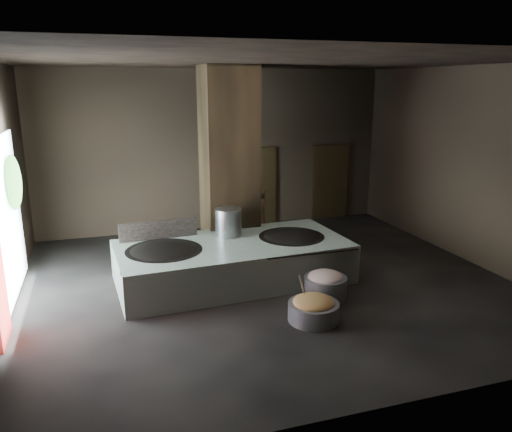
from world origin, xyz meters
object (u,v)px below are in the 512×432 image
object	(u,v)px
stock_pot	(228,222)
cook	(259,217)
hearth_platform	(233,261)
meat_basin	(325,288)
veg_basin	(313,312)
wok_right	(291,240)
wok_left	(164,254)

from	to	relation	value
stock_pot	cook	distance (m)	1.95
hearth_platform	meat_basin	world-z (taller)	hearth_platform
cook	meat_basin	xyz separation A→B (m)	(0.21, -3.56, -0.55)
cook	veg_basin	bearing A→B (deg)	55.83
stock_pot	wok_right	bearing A→B (deg)	-21.04
veg_basin	meat_basin	xyz separation A→B (m)	(0.59, 0.77, 0.06)
wok_right	cook	xyz separation A→B (m)	(-0.11, 2.01, 0.03)
hearth_platform	wok_right	bearing A→B (deg)	-1.32
stock_pot	cook	world-z (taller)	cook
cook	meat_basin	bearing A→B (deg)	64.19
cook	meat_basin	world-z (taller)	cook
hearth_platform	meat_basin	xyz separation A→B (m)	(1.45, -1.50, -0.19)
wok_right	cook	distance (m)	2.01
hearth_platform	veg_basin	bearing A→B (deg)	-72.63
veg_basin	hearth_platform	bearing A→B (deg)	110.80
cook	wok_left	bearing A→B (deg)	8.90
meat_basin	stock_pot	bearing A→B (deg)	124.28
hearth_platform	wok_left	bearing A→B (deg)	178.54
wok_left	veg_basin	bearing A→B (deg)	-43.84
wok_right	meat_basin	bearing A→B (deg)	-86.31
wok_left	meat_basin	xyz separation A→B (m)	(2.90, -1.45, -0.52)
hearth_platform	stock_pot	xyz separation A→B (m)	(0.05, 0.55, 0.71)
wok_right	veg_basin	size ratio (longest dim) A/B	1.55
stock_pot	meat_basin	world-z (taller)	stock_pot
wok_left	meat_basin	bearing A→B (deg)	-26.62
hearth_platform	cook	distance (m)	2.43
hearth_platform	meat_basin	bearing A→B (deg)	-49.48
meat_basin	wok_right	bearing A→B (deg)	93.69
wok_left	cook	distance (m)	3.42
hearth_platform	wok_left	distance (m)	1.49
cook	meat_basin	size ratio (longest dim) A/B	1.86
wok_left	meat_basin	world-z (taller)	wok_left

